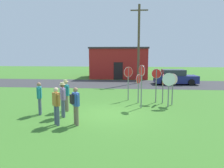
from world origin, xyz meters
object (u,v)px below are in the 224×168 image
at_px(stop_sign_nearest, 128,78).
at_px(person_on_left, 63,98).
at_px(stop_sign_leaning_right, 138,84).
at_px(person_in_blue, 66,93).
at_px(stop_sign_leaning_left, 156,80).
at_px(stop_sign_tallest, 169,84).
at_px(person_near_signs, 75,103).
at_px(stop_sign_rear_left, 163,84).
at_px(stop_sign_far_back, 142,80).
at_px(utility_pole, 139,43).
at_px(person_in_dark_shirt, 39,97).
at_px(person_holding_notes, 56,104).
at_px(parked_car_on_street, 175,78).
at_px(stop_sign_center_cluster, 173,84).

height_order(stop_sign_nearest, person_on_left, stop_sign_nearest).
height_order(stop_sign_leaning_right, person_in_blue, stop_sign_leaning_right).
height_order(stop_sign_leaning_left, stop_sign_tallest, stop_sign_leaning_left).
bearing_deg(stop_sign_leaning_right, person_near_signs, -122.92).
bearing_deg(stop_sign_rear_left, stop_sign_far_back, -137.64).
height_order(stop_sign_rear_left, person_near_signs, stop_sign_rear_left).
xyz_separation_m(utility_pole, stop_sign_rear_left, (1.23, -9.28, -2.98)).
bearing_deg(person_in_dark_shirt, person_holding_notes, -46.52).
height_order(stop_sign_nearest, stop_sign_leaning_left, stop_sign_nearest).
bearing_deg(person_on_left, stop_sign_leaning_right, 40.82).
relative_size(stop_sign_nearest, person_on_left, 1.30).
distance_m(stop_sign_leaning_right, person_holding_notes, 5.89).
height_order(person_near_signs, person_holding_notes, same).
bearing_deg(stop_sign_leaning_left, stop_sign_leaning_right, -166.04).
bearing_deg(stop_sign_leaning_right, person_on_left, -139.18).
xyz_separation_m(stop_sign_rear_left, person_on_left, (-5.39, -3.40, -0.29)).
bearing_deg(person_in_dark_shirt, person_near_signs, -32.58).
distance_m(parked_car_on_street, stop_sign_leaning_right, 9.75).
xyz_separation_m(stop_sign_nearest, person_holding_notes, (-3.09, -5.36, -0.58)).
height_order(stop_sign_tallest, stop_sign_rear_left, stop_sign_tallest).
distance_m(stop_sign_rear_left, person_on_left, 6.38).
bearing_deg(person_in_blue, stop_sign_nearest, 42.32).
xyz_separation_m(stop_sign_nearest, stop_sign_tallest, (2.39, -1.65, -0.15)).
relative_size(parked_car_on_street, stop_sign_tallest, 2.17).
xyz_separation_m(utility_pole, person_holding_notes, (-4.05, -13.90, -3.30)).
bearing_deg(parked_car_on_street, person_in_dark_shirt, -127.91).
distance_m(stop_sign_rear_left, person_near_signs, 6.38).
bearing_deg(stop_sign_rear_left, stop_sign_center_cluster, -36.85).
relative_size(stop_sign_leaning_left, person_on_left, 1.26).
distance_m(stop_sign_far_back, person_holding_notes, 5.15).
distance_m(utility_pole, person_in_blue, 12.81).
distance_m(stop_sign_leaning_right, person_on_left, 5.09).
distance_m(utility_pole, stop_sign_nearest, 9.01).
bearing_deg(stop_sign_tallest, utility_pole, 97.98).
bearing_deg(person_holding_notes, stop_sign_rear_left, 41.14).
bearing_deg(utility_pole, person_in_blue, -110.47).
relative_size(parked_car_on_street, stop_sign_leaning_right, 2.37).
bearing_deg(stop_sign_far_back, stop_sign_nearest, 110.95).
distance_m(person_near_signs, person_holding_notes, 0.84).
height_order(stop_sign_tallest, person_in_dark_shirt, stop_sign_tallest).
bearing_deg(stop_sign_nearest, person_in_dark_shirt, -139.53).
height_order(stop_sign_far_back, stop_sign_rear_left, stop_sign_far_back).
bearing_deg(person_holding_notes, person_on_left, 94.83).
height_order(person_in_dark_shirt, person_in_blue, person_in_blue).
relative_size(stop_sign_center_cluster, person_on_left, 1.12).
relative_size(stop_sign_nearest, person_holding_notes, 1.34).
bearing_deg(stop_sign_nearest, stop_sign_rear_left, -18.69).
bearing_deg(stop_sign_leaning_right, person_in_blue, -150.83).
distance_m(stop_sign_leaning_right, stop_sign_far_back, 1.29).
height_order(stop_sign_leaning_left, person_in_blue, stop_sign_leaning_left).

